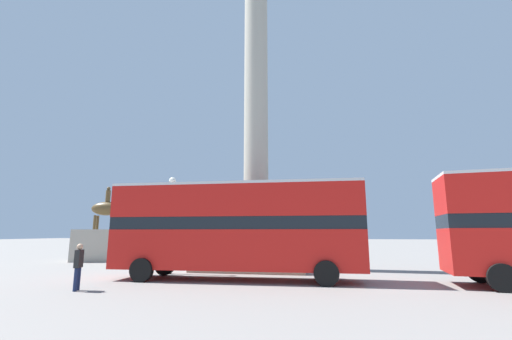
{
  "coord_description": "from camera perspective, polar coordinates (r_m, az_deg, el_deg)",
  "views": [
    {
      "loc": [
        4.21,
        -20.71,
        2.07
      ],
      "look_at": [
        0.0,
        0.0,
        5.96
      ],
      "focal_mm": 24.0,
      "sensor_mm": 36.0,
      "label": 1
    }
  ],
  "objects": [
    {
      "name": "ground_plane",
      "position": [
        21.23,
        0.0,
        -16.03
      ],
      "size": [
        200.0,
        200.0,
        0.0
      ],
      "primitive_type": "plane",
      "color": "gray"
    },
    {
      "name": "equestrian_statue",
      "position": [
        28.84,
        -23.9,
        -10.75
      ],
      "size": [
        4.49,
        3.72,
        5.61
      ],
      "rotation": [
        0.0,
        0.0,
        0.27
      ],
      "color": "#A39E8E",
      "rests_on": "ground_plane"
    },
    {
      "name": "street_lamp",
      "position": [
        18.73,
        -14.05,
        -8.62
      ],
      "size": [
        0.37,
        0.37,
        5.02
      ],
      "color": "black",
      "rests_on": "ground_plane"
    },
    {
      "name": "monument_column",
      "position": [
        21.41,
        0.0,
        -1.13
      ],
      "size": [
        6.24,
        6.24,
        21.11
      ],
      "color": "#A39E8E",
      "rests_on": "ground_plane"
    },
    {
      "name": "bus_b",
      "position": [
        15.82,
        -3.25,
        -9.32
      ],
      "size": [
        11.23,
        3.08,
        4.29
      ],
      "rotation": [
        0.0,
        0.0,
        0.04
      ],
      "color": "red",
      "rests_on": "ground_plane"
    },
    {
      "name": "pedestrian_near_lamp",
      "position": [
        14.58,
        -27.49,
        -13.77
      ],
      "size": [
        0.3,
        0.47,
        1.68
      ],
      "rotation": [
        0.0,
        0.0,
        1.87
      ],
      "color": "#192347",
      "rests_on": "ground_plane"
    }
  ]
}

